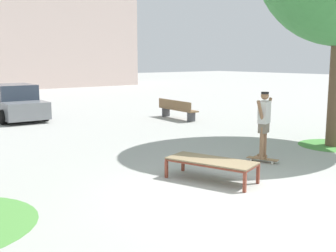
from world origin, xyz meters
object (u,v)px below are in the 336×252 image
skate_box (211,162)px  skater (264,120)px  skateboard (263,159)px  car_grey (15,103)px  park_bench (177,109)px

skate_box → skater: bearing=9.9°
skateboard → car_grey: size_ratio=0.19×
skater → park_bench: (3.12, 7.24, -0.62)m
skate_box → car_grey: bearing=91.1°
skate_box → park_bench: 9.28m
skater → skateboard: bearing=-69.8°
skate_box → skater: size_ratio=1.21×
skateboard → skate_box: bearing=-170.2°
skater → park_bench: size_ratio=0.70×
skater → car_grey: bearing=101.7°
skateboard → car_grey: 11.90m
skate_box → skater: 2.30m
skateboard → park_bench: (3.12, 7.24, 0.37)m
skateboard → park_bench: 7.89m
skateboard → skater: 0.99m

